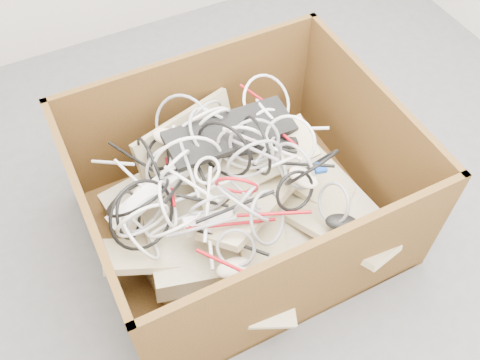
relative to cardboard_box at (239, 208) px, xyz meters
name	(u,v)px	position (x,y,z in m)	size (l,w,h in m)	color
ground	(295,213)	(0.24, -0.04, -0.15)	(3.00, 3.00, 0.00)	#48494B
cardboard_box	(239,208)	(0.00, 0.00, 0.00)	(1.12, 0.93, 0.57)	#391E0E
keyboard_pile	(238,188)	(0.00, 0.00, 0.13)	(1.02, 0.97, 0.40)	tan
mice_scatter	(242,186)	(-0.01, -0.05, 0.21)	(0.72, 0.67, 0.17)	beige
power_strip_left	(148,196)	(-0.32, 0.05, 0.22)	(0.32, 0.06, 0.04)	white
power_strip_right	(223,219)	(-0.12, -0.12, 0.17)	(0.28, 0.06, 0.04)	white
vga_plug	(320,168)	(0.27, -0.11, 0.22)	(0.04, 0.04, 0.02)	blue
cable_tangle	(214,166)	(-0.08, 0.04, 0.26)	(0.92, 0.81, 0.40)	silver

